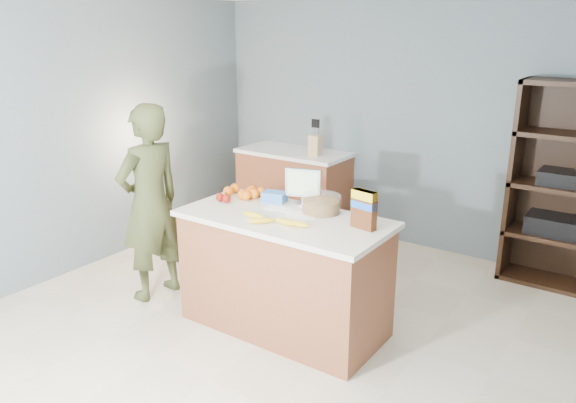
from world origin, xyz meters
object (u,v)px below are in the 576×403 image
Objects in this scene: cereal_box at (364,207)px; person at (150,203)px; tv at (303,184)px; counter_peninsula at (284,277)px; shelving_unit at (566,190)px.

person is at bearing -171.13° from cereal_box.
tv is at bearing 118.45° from person.
tv reaches higher than counter_peninsula.
shelving_unit is 2.18m from cereal_box.
shelving_unit reaches higher than counter_peninsula.
person is at bearing -156.91° from tv.
cereal_box is at bearing 9.68° from counter_peninsula.
person is 1.30m from tv.
counter_peninsula is at bearing 103.84° from person.
person is 1.85m from cereal_box.
shelving_unit reaches higher than tv.
person reaches higher than cereal_box.
tv reaches higher than cereal_box.
cereal_box is (-0.96, -1.95, 0.19)m from shelving_unit.
cereal_box is at bearing -18.97° from tv.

